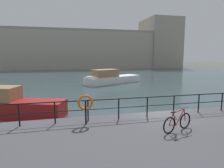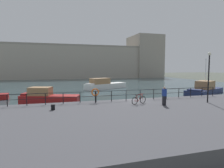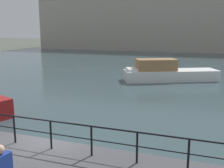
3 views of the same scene
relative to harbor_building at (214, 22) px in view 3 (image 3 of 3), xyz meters
name	(u,v)px [view 3 (image 3 of 3)]	position (x,y,z in m)	size (l,w,h in m)	color
ground_plane	(49,163)	(-6.38, -60.79, -6.80)	(240.00, 240.00, 0.00)	#4C5147
water_basin	(165,66)	(-6.38, -30.59, -6.80)	(80.00, 60.00, 0.01)	#33474C
harbor_building	(214,22)	(0.00, 0.00, 0.00)	(73.64, 15.38, 18.29)	#A89E8E
moored_white_yacht	(167,73)	(-4.59, -41.44, -5.96)	(9.75, 6.49, 2.25)	white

